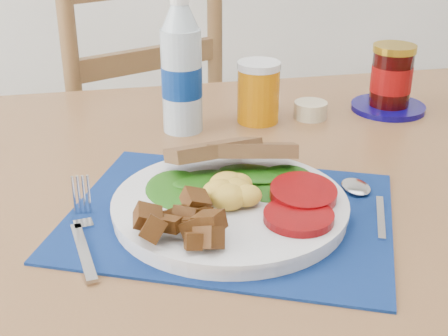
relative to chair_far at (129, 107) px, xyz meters
name	(u,v)px	position (x,y,z in m)	size (l,w,h in m)	color
table	(188,220)	(0.05, -0.73, 0.06)	(1.40, 0.90, 0.75)	brown
chair_far	(129,107)	(0.00, 0.00, 0.00)	(0.59, 0.57, 1.21)	brown
placemat	(230,215)	(0.09, -0.87, 0.15)	(0.43, 0.34, 0.00)	black
breakfast_plate	(226,201)	(0.08, -0.88, 0.17)	(0.31, 0.31, 0.08)	silver
fork	(83,233)	(-0.11, -0.89, 0.15)	(0.03, 0.19, 0.00)	#B2B5BA
spoon	(363,197)	(0.28, -0.87, 0.15)	(0.06, 0.17, 0.00)	#B2B5BA
water_bottle	(182,72)	(0.07, -0.55, 0.25)	(0.07, 0.07, 0.25)	#ADBFCC
juice_glass	(258,94)	(0.22, -0.53, 0.20)	(0.08, 0.08, 0.11)	#C67005
ramekin	(310,110)	(0.32, -0.53, 0.16)	(0.06, 0.06, 0.03)	#C0B28D
jam_on_saucer	(391,82)	(0.48, -0.52, 0.20)	(0.14, 0.14, 0.13)	#0A0557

